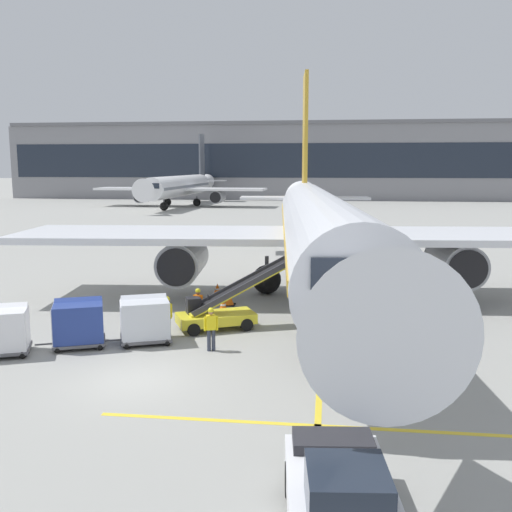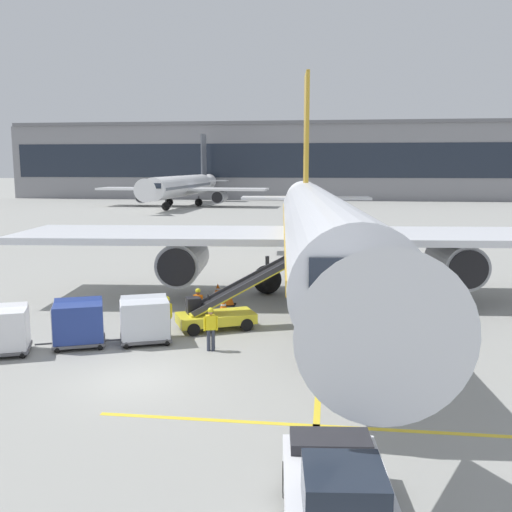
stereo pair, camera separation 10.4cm
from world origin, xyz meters
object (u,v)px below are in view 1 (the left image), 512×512
Objects in this scene: baggage_cart_third at (1,329)px; safety_cone_nose_mark at (229,298)px; parked_airplane at (318,228)px; ground_crew_by_carts at (198,305)px; ground_crew_by_loader at (211,326)px; distant_airplane at (181,186)px; baggage_cart_second at (78,322)px; ground_crew_marshaller at (168,314)px; pushback_tug at (342,498)px; belt_loader at (221,309)px; safety_cone_wingtip at (223,306)px; baggage_cart_lead at (145,319)px; safety_cone_engine_keepout at (217,290)px.

baggage_cart_third reaches higher than safety_cone_nose_mark.
ground_crew_by_carts is at bearing -129.06° from parked_airplane.
ground_crew_by_loader is at bearing 10.39° from baggage_cart_third.
parked_airplane is at bearing -69.85° from distant_airplane.
baggage_cart_third is at bearing -151.46° from baggage_cart_second.
ground_crew_marshaller is at bearing -76.01° from distant_airplane.
parked_airplane reaches higher than distant_airplane.
pushback_tug is 15.76m from ground_crew_by_carts.
pushback_tug is at bearing -87.50° from parked_airplane.
belt_loader is 1.15× the size of pushback_tug.
belt_loader is 1.88× the size of baggage_cart_second.
ground_crew_by_loader reaches higher than safety_cone_wingtip.
belt_loader is at bearing -84.55° from safety_cone_nose_mark.
baggage_cart_lead reaches higher than ground_crew_marshaller.
ground_crew_by_loader reaches higher than safety_cone_nose_mark.
pushback_tug is at bearing -73.72° from distant_airplane.
safety_cone_engine_keepout is at bearing 81.19° from baggage_cart_lead.
safety_cone_wingtip is (0.69, 2.49, -0.66)m from ground_crew_by_carts.
parked_airplane reaches higher than ground_crew_marshaller.
baggage_cart_third is at bearing -134.72° from safety_cone_wingtip.
baggage_cart_third is at bearing -80.41° from distant_airplane.
baggage_cart_second reaches higher than safety_cone_nose_mark.
belt_loader reaches higher than baggage_cart_third.
ground_crew_marshaller is at bearing -94.83° from safety_cone_engine_keepout.
ground_crew_by_loader is at bearing -86.77° from belt_loader.
parked_airplane is 73.85m from distant_airplane.
belt_loader is 7.20× the size of safety_cone_engine_keepout.
belt_loader is 15.12m from pushback_tug.
safety_cone_wingtip is at bearing 69.03° from ground_crew_marshaller.
belt_loader is 6.46m from safety_cone_engine_keepout.
belt_loader reaches higher than ground_crew_by_carts.
safety_cone_nose_mark is at bearing -152.60° from parked_airplane.
parked_airplane is 6.96m from safety_cone_wingtip.
pushback_tug is at bearing -56.76° from baggage_cart_lead.
baggage_cart_third is 3.76× the size of safety_cone_nose_mark.
ground_crew_marshaller reaches higher than safety_cone_engine_keepout.
ground_crew_marshaller is (5.68, 3.14, -0.00)m from baggage_cart_third.
baggage_cart_third is 6.49m from ground_crew_marshaller.
pushback_tug is at bearing -61.09° from ground_crew_marshaller.
safety_cone_wingtip is at bearing -90.33° from safety_cone_nose_mark.
safety_cone_nose_mark is (0.98, -1.95, 0.01)m from safety_cone_engine_keepout.
baggage_cart_lead reaches higher than safety_cone_nose_mark.
ground_crew_by_carts is at bearing 58.83° from baggage_cart_lead.
ground_crew_by_loader reaches higher than safety_cone_engine_keepout.
baggage_cart_lead is 3.83× the size of safety_cone_engine_keepout.
baggage_cart_third is 1.61× the size of ground_crew_by_carts.
ground_crew_by_carts and ground_crew_marshaller have the same top height.
baggage_cart_lead is 0.61× the size of pushback_tug.
baggage_cart_lead is 3.14m from ground_crew_by_carts.
baggage_cart_third reaches higher than safety_cone_wingtip.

